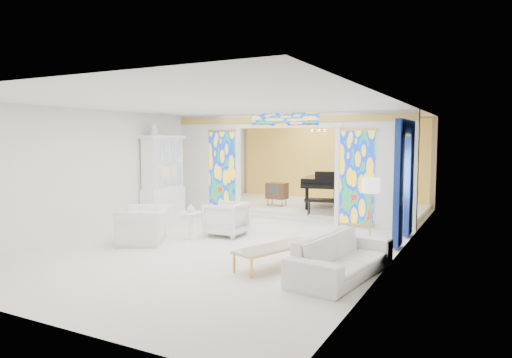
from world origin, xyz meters
The scene contains 24 objects.
floor centered at (0.00, 0.00, 0.00)m, with size 12.00×12.00×0.00m, color silver.
ceiling centered at (0.00, 0.00, 3.00)m, with size 7.00×12.00×0.02m, color white.
wall_back centered at (0.00, 6.00, 1.50)m, with size 7.00×0.02×3.00m, color silver.
wall_front centered at (0.00, -6.00, 1.50)m, with size 7.00×0.02×3.00m, color silver.
wall_left centered at (-3.50, 0.00, 1.50)m, with size 0.02×12.00×3.00m, color silver.
wall_right centered at (3.50, 0.00, 1.50)m, with size 0.02×12.00×3.00m, color silver.
partition_wall centered at (0.00, 2.00, 1.65)m, with size 7.00×0.22×3.00m.
stained_glass_left centered at (-2.03, 1.89, 1.30)m, with size 0.90×0.04×2.40m, color gold.
stained_glass_right centered at (2.03, 1.89, 1.30)m, with size 0.90×0.04×2.40m, color gold.
stained_glass_transom centered at (0.00, 1.89, 2.82)m, with size 2.00×0.04×0.34m, color gold.
alcove_platform centered at (0.00, 4.10, 0.09)m, with size 6.80×3.80×0.18m, color silver.
gold_curtain_back centered at (0.00, 5.88, 1.50)m, with size 6.70×0.10×2.90m, color gold.
chandelier centered at (0.20, 4.00, 2.55)m, with size 0.48×0.48×0.30m, color #C89246.
blue_drapes centered at (3.40, 0.70, 1.58)m, with size 0.14×1.85×2.65m.
china_cabinet centered at (-3.22, 0.60, 1.17)m, with size 0.56×1.46×2.72m.
armchair_left centered at (-1.66, -1.98, 0.39)m, with size 1.19×1.04×0.77m, color white.
armchair_right centered at (-0.44, -0.52, 0.40)m, with size 0.85×0.88×0.80m, color white.
sofa centered at (2.95, -2.40, 0.35)m, with size 2.37×0.93×0.69m, color white.
side_table centered at (-0.98, -1.18, 0.40)m, with size 0.62×0.62×0.62m.
vase centered at (-0.98, -1.18, 0.71)m, with size 0.19×0.19×0.19m, color white.
coffee_table centered at (1.75, -2.38, 0.36)m, with size 1.10×1.82×0.39m.
floor_lamp centered at (2.96, -0.50, 1.28)m, with size 0.39×0.39×1.50m.
grand_piano centered at (0.78, 3.93, 0.95)m, with size 2.00×3.08×1.15m.
tv_console centered at (-0.91, 3.35, 0.65)m, with size 0.62×0.43×0.73m.
Camera 1 is at (5.11, -9.64, 2.28)m, focal length 32.00 mm.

